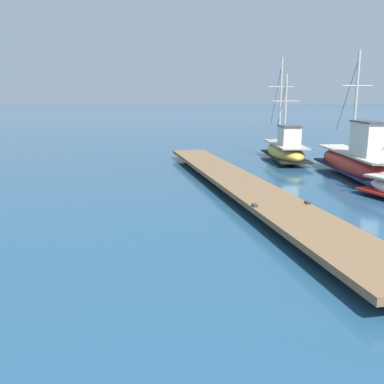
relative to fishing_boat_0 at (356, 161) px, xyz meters
name	(u,v)px	position (x,y,z in m)	size (l,w,h in m)	color
floating_dock	(240,183)	(-5.76, -2.30, -0.36)	(3.04, 19.67, 0.53)	brown
fishing_boat_0	(356,161)	(0.00, 0.00, 0.00)	(2.36, 7.55, 5.40)	#AD2823
fishing_boat_3	(285,150)	(-1.32, 5.22, -0.09)	(2.24, 6.88, 5.61)	gold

